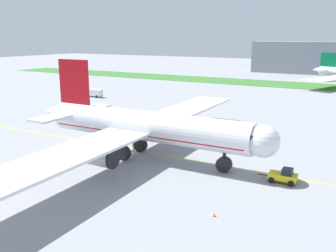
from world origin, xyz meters
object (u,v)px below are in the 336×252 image
(ground_crew_wingwalker_port, at_px, (134,146))
(traffic_cone_starboard_wing, at_px, (17,164))
(traffic_cone_near_nose, at_px, (214,214))
(service_truck_baggage_loader, at_px, (95,93))
(pushback_tug, at_px, (284,176))
(service_truck_fuel_bowser, at_px, (189,106))
(airliner_foreground, at_px, (143,126))

(ground_crew_wingwalker_port, bearing_deg, traffic_cone_starboard_wing, -126.42)
(traffic_cone_near_nose, distance_m, service_truck_baggage_loader, 95.70)
(ground_crew_wingwalker_port, bearing_deg, pushback_tug, -4.02)
(service_truck_baggage_loader, distance_m, service_truck_fuel_bowser, 40.34)
(ground_crew_wingwalker_port, xyz_separation_m, service_truck_fuel_bowser, (-8.50, 40.71, 0.38))
(pushback_tug, bearing_deg, service_truck_fuel_bowser, 130.81)
(traffic_cone_starboard_wing, relative_size, service_truck_fuel_bowser, 0.13)
(traffic_cone_near_nose, bearing_deg, pushback_tug, 72.53)
(pushback_tug, xyz_separation_m, traffic_cone_near_nose, (-4.75, -15.08, -0.75))
(pushback_tug, bearing_deg, service_truck_baggage_loader, 148.13)
(pushback_tug, xyz_separation_m, service_truck_baggage_loader, (-76.88, 47.80, 0.47))
(service_truck_fuel_bowser, bearing_deg, traffic_cone_near_nose, -60.93)
(traffic_cone_starboard_wing, bearing_deg, pushback_tug, 19.82)
(traffic_cone_starboard_wing, distance_m, service_truck_fuel_bowser, 57.48)
(pushback_tug, relative_size, service_truck_fuel_bowser, 1.28)
(airliner_foreground, distance_m, ground_crew_wingwalker_port, 6.59)
(airliner_foreground, height_order, service_truck_baggage_loader, airliner_foreground)
(ground_crew_wingwalker_port, xyz_separation_m, traffic_cone_starboard_wing, (-12.27, -16.63, -0.70))
(airliner_foreground, xyz_separation_m, traffic_cone_starboard_wing, (-16.13, -14.18, -5.46))
(airliner_foreground, xyz_separation_m, service_truck_baggage_loader, (-52.37, 48.26, -4.24))
(service_truck_baggage_loader, xyz_separation_m, service_truck_fuel_bowser, (40.01, -5.10, -0.14))
(traffic_cone_near_nose, relative_size, service_truck_baggage_loader, 0.10)
(service_truck_fuel_bowser, bearing_deg, pushback_tug, -49.19)
(airliner_foreground, bearing_deg, pushback_tug, 1.07)
(pushback_tug, distance_m, traffic_cone_near_nose, 15.83)
(traffic_cone_near_nose, distance_m, service_truck_fuel_bowser, 66.12)
(service_truck_fuel_bowser, bearing_deg, airliner_foreground, -74.03)
(ground_crew_wingwalker_port, bearing_deg, airliner_foreground, -32.47)
(airliner_foreground, relative_size, traffic_cone_near_nose, 128.01)
(traffic_cone_starboard_wing, bearing_deg, service_truck_fuel_bowser, 86.24)
(service_truck_fuel_bowser, bearing_deg, ground_crew_wingwalker_port, -78.20)
(pushback_tug, xyz_separation_m, service_truck_fuel_bowser, (-36.86, 42.70, 0.33))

